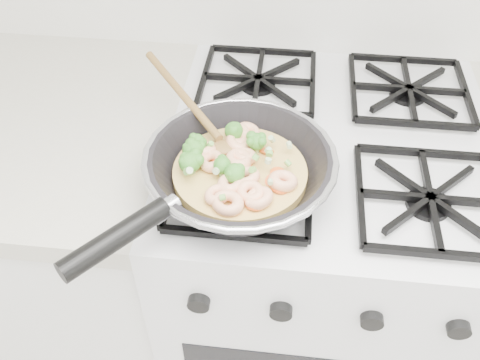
# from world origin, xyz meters

# --- Properties ---
(stove) EXTENTS (0.60, 0.60, 0.92)m
(stove) POSITION_xyz_m (0.00, 1.70, 0.46)
(stove) COLOR white
(stove) RESTS_ON ground
(skillet) EXTENTS (0.36, 0.49, 0.09)m
(skillet) POSITION_xyz_m (-0.16, 1.54, 0.96)
(skillet) COLOR black
(skillet) RESTS_ON stove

